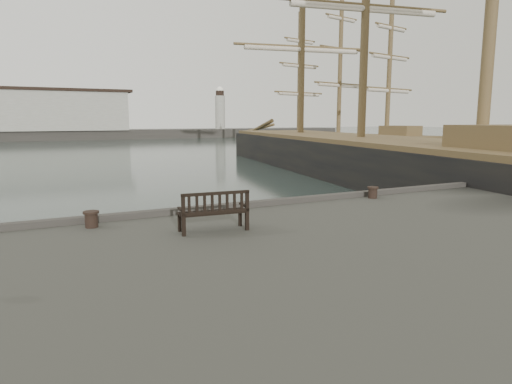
# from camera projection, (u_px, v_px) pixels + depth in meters

# --- Properties ---
(ground) EXTENTS (400.00, 400.00, 0.00)m
(ground) POSITION_uv_depth(u_px,v_px,m) (220.00, 256.00, 14.72)
(ground) COLOR black
(ground) RESTS_ON ground
(breakwater) EXTENTS (140.00, 9.50, 12.20)m
(breakwater) POSITION_uv_depth(u_px,v_px,m) (27.00, 119.00, 93.06)
(breakwater) COLOR #383530
(breakwater) RESTS_ON ground
(bench) EXTENTS (1.80, 0.75, 1.01)m
(bench) POSITION_uv_depth(u_px,v_px,m) (214.00, 219.00, 11.57)
(bench) COLOR black
(bench) RESTS_ON quay
(bollard_left) EXTENTS (0.47, 0.47, 0.44)m
(bollard_left) POSITION_uv_depth(u_px,v_px,m) (91.00, 219.00, 11.98)
(bollard_left) COLOR black
(bollard_left) RESTS_ON quay
(bollard_right) EXTENTS (0.48, 0.48, 0.42)m
(bollard_right) POSITION_uv_depth(u_px,v_px,m) (373.00, 192.00, 16.40)
(bollard_right) COLOR black
(bollard_right) RESTS_ON quay
(tall_ship_main) EXTENTS (16.75, 45.82, 33.71)m
(tall_ship_main) POSITION_uv_depth(u_px,v_px,m) (360.00, 164.00, 36.40)
(tall_ship_main) COLOR black
(tall_ship_main) RESTS_ON ground
(tall_ship_far) EXTENTS (10.77, 26.78, 22.45)m
(tall_ship_far) POSITION_uv_depth(u_px,v_px,m) (338.00, 148.00, 58.74)
(tall_ship_far) COLOR black
(tall_ship_far) RESTS_ON ground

